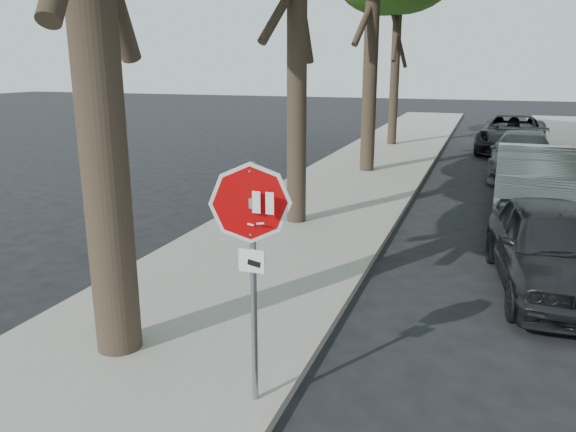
% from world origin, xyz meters
% --- Properties ---
extents(ground, '(120.00, 120.00, 0.00)m').
position_xyz_m(ground, '(0.00, 0.00, 0.00)').
color(ground, black).
rests_on(ground, ground).
extents(sidewalk_left, '(4.00, 55.00, 0.12)m').
position_xyz_m(sidewalk_left, '(-2.50, 12.00, 0.06)').
color(sidewalk_left, gray).
rests_on(sidewalk_left, ground).
extents(curb_left, '(0.12, 55.00, 0.13)m').
position_xyz_m(curb_left, '(-0.45, 12.00, 0.07)').
color(curb_left, '#9E9384').
rests_on(curb_left, ground).
extents(stop_sign, '(0.76, 0.34, 2.61)m').
position_xyz_m(stop_sign, '(-0.70, -0.03, 1.95)').
color(stop_sign, gray).
rests_on(stop_sign, sidewalk_left).
extents(car_a, '(2.23, 4.51, 1.48)m').
position_xyz_m(car_a, '(2.60, 4.75, 0.74)').
color(car_a, black).
rests_on(car_a, ground).
extents(car_b, '(1.85, 5.13, 1.68)m').
position_xyz_m(car_b, '(2.60, 9.77, 0.84)').
color(car_b, gray).
rests_on(car_b, ground).
extents(car_c, '(2.23, 5.13, 1.47)m').
position_xyz_m(car_c, '(2.60, 15.16, 0.73)').
color(car_c, '#4A4B4F').
rests_on(car_c, ground).
extents(car_d, '(3.09, 5.93, 1.60)m').
position_xyz_m(car_d, '(2.43, 20.86, 0.80)').
color(car_d, black).
rests_on(car_d, ground).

